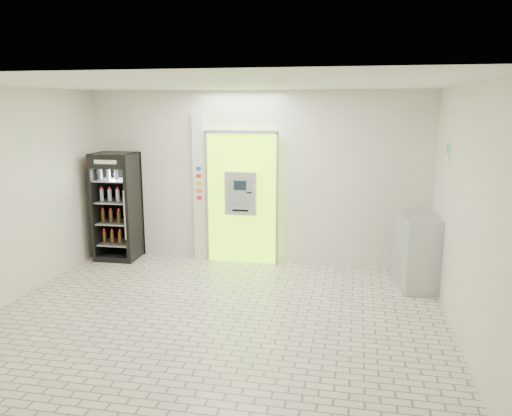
# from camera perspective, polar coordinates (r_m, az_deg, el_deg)

# --- Properties ---
(ground) EXTENTS (6.00, 6.00, 0.00)m
(ground) POSITION_cam_1_polar(r_m,az_deg,el_deg) (6.77, -4.55, -12.28)
(ground) COLOR #BFB29F
(ground) RESTS_ON ground
(room_shell) EXTENTS (6.00, 6.00, 6.00)m
(room_shell) POSITION_cam_1_polar(r_m,az_deg,el_deg) (6.26, -4.82, 3.32)
(room_shell) COLOR silver
(room_shell) RESTS_ON ground
(atm_assembly) EXTENTS (1.30, 0.24, 2.33)m
(atm_assembly) POSITION_cam_1_polar(r_m,az_deg,el_deg) (8.72, -1.60, 1.28)
(atm_assembly) COLOR #95F40D
(atm_assembly) RESTS_ON ground
(pillar) EXTENTS (0.22, 0.11, 2.60)m
(pillar) POSITION_cam_1_polar(r_m,az_deg,el_deg) (8.94, -6.43, 2.31)
(pillar) COLOR silver
(pillar) RESTS_ON ground
(beverage_cooler) EXTENTS (0.74, 0.70, 1.92)m
(beverage_cooler) POSITION_cam_1_polar(r_m,az_deg,el_deg) (9.32, -15.56, -0.03)
(beverage_cooler) COLOR black
(beverage_cooler) RESTS_ON ground
(steel_cabinet) EXTENTS (0.72, 0.94, 1.13)m
(steel_cabinet) POSITION_cam_1_polar(r_m,az_deg,el_deg) (7.99, 18.02, -4.77)
(steel_cabinet) COLOR #A6A9AE
(steel_cabinet) RESTS_ON ground
(exit_sign) EXTENTS (0.02, 0.22, 0.26)m
(exit_sign) POSITION_cam_1_polar(r_m,az_deg,el_deg) (7.47, 21.14, 6.11)
(exit_sign) COLOR white
(exit_sign) RESTS_ON room_shell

